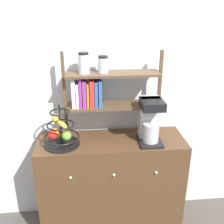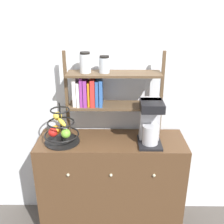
# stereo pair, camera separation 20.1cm
# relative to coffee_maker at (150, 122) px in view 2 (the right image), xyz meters

# --- Properties ---
(wall_back) EXTENTS (7.00, 0.05, 2.60)m
(wall_back) POSITION_rel_coffee_maker_xyz_m (-0.30, 0.28, 0.26)
(wall_back) COLOR silver
(wall_back) RESTS_ON ground_plane
(sideboard) EXTENTS (1.19, 0.42, 0.86)m
(sideboard) POSITION_rel_coffee_maker_xyz_m (-0.30, 0.03, -0.61)
(sideboard) COLOR #4C331E
(sideboard) RESTS_ON ground_plane
(coffee_maker) EXTENTS (0.18, 0.24, 0.35)m
(coffee_maker) POSITION_rel_coffee_maker_xyz_m (0.00, 0.00, 0.00)
(coffee_maker) COLOR black
(coffee_maker) RESTS_ON sideboard
(fruit_stand) EXTENTS (0.27, 0.27, 0.33)m
(fruit_stand) POSITION_rel_coffee_maker_xyz_m (-0.69, -0.01, -0.07)
(fruit_stand) COLOR black
(fruit_stand) RESTS_ON sideboard
(shelf_hutch) EXTENTS (0.76, 0.20, 0.70)m
(shelf_hutch) POSITION_rel_coffee_maker_xyz_m (-0.39, 0.12, 0.23)
(shelf_hutch) COLOR brown
(shelf_hutch) RESTS_ON sideboard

